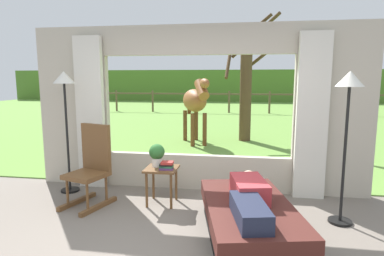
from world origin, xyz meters
TOP-DOWN VIEW (x-y plane):
  - back_wall_with_window at (0.00, 2.26)m, footprint 5.20×0.12m
  - curtain_panel_left at (-1.69, 2.12)m, footprint 0.44×0.10m
  - curtain_panel_right at (1.69, 2.12)m, footprint 0.44×0.10m
  - outdoor_pasture_lawn at (0.00, 13.16)m, footprint 36.00×21.68m
  - distant_hill_ridge at (0.00, 23.00)m, footprint 36.00×2.00m
  - recliner_sofa at (0.80, 0.67)m, footprint 1.23×1.85m
  - reclining_person at (0.80, 0.62)m, footprint 0.46×1.43m
  - rocking_chair at (-1.35, 1.40)m, footprint 0.65×0.79m
  - side_table at (-0.39, 1.55)m, footprint 0.44×0.44m
  - potted_plant at (-0.47, 1.61)m, footprint 0.22×0.22m
  - book_stack at (-0.30, 1.49)m, footprint 0.20×0.16m
  - floor_lamp_left at (-1.94, 1.82)m, footprint 0.32×0.32m
  - floor_lamp_right at (1.92, 1.29)m, footprint 0.32×0.32m
  - horse at (-0.54, 5.78)m, footprint 1.06×1.78m
  - pasture_tree at (0.78, 6.48)m, footprint 1.44×1.35m
  - pasture_fence_line at (0.00, 13.89)m, footprint 16.10×0.10m

SIDE VIEW (x-z plane):
  - outdoor_pasture_lawn at x=0.00m, z-range 0.00..0.02m
  - recliner_sofa at x=0.80m, z-range 0.01..0.43m
  - side_table at x=-0.39m, z-range 0.17..0.69m
  - reclining_person at x=0.80m, z-range 0.41..0.63m
  - rocking_chair at x=-1.35m, z-range -0.01..1.11m
  - book_stack at x=-0.30m, z-range 0.52..0.62m
  - potted_plant at x=-0.47m, z-range 0.54..0.86m
  - pasture_fence_line at x=0.00m, z-range 0.19..1.29m
  - horse at x=-0.54m, z-range 0.29..2.02m
  - curtain_panel_left at x=-1.69m, z-range 0.00..2.40m
  - curtain_panel_right at x=1.69m, z-range 0.00..2.40m
  - distant_hill_ridge at x=0.00m, z-range 0.00..2.40m
  - back_wall_with_window at x=0.00m, z-range -0.03..2.52m
  - floor_lamp_right at x=1.92m, z-range 0.56..2.40m
  - floor_lamp_left at x=-1.94m, z-range 0.57..2.42m
  - pasture_tree at x=0.78m, z-range -0.03..3.46m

